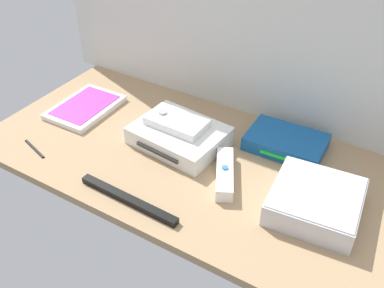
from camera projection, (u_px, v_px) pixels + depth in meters
The scene contains 9 objects.
ground_plane at pixel (192, 161), 101.24cm from camera, with size 100.00×48.00×2.00cm, color #9E7F5B.
game_console at pixel (179, 135), 103.89cm from camera, with size 22.47×18.04×4.40cm.
mini_computer at pixel (316, 201), 85.59cm from camera, with size 18.49×18.49×5.30cm.
game_case at pixel (85, 107), 116.62cm from camera, with size 13.95×19.25×1.56cm.
network_router at pixel (286, 142), 102.60cm from camera, with size 18.38×12.81×3.40cm.
remote_wand at pixel (225, 173), 93.94cm from camera, with size 9.95×14.81×3.40cm.
remote_classic_pad at pixel (177, 122), 102.86cm from camera, with size 14.66×8.47×2.40cm.
sensor_bar at pixel (128, 199), 88.76cm from camera, with size 24.00×1.80×1.40cm, color black.
stylus_pen at pixel (34, 148), 103.01cm from camera, with size 0.70×0.70×9.00cm, color black.
Camera 1 is at (40.46, -66.99, 63.35)cm, focal length 40.74 mm.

